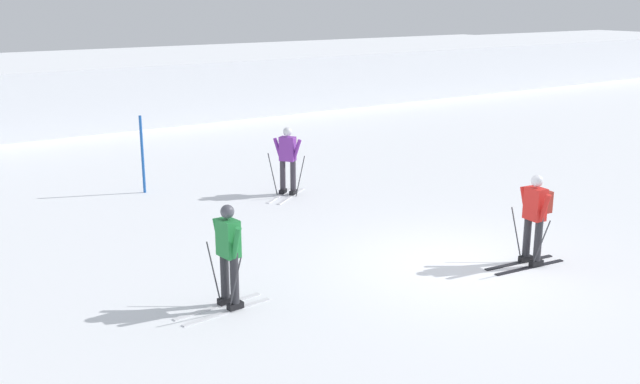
{
  "coord_description": "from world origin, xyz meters",
  "views": [
    {
      "loc": [
        -9.2,
        -9.17,
        4.84
      ],
      "look_at": [
        -0.99,
        2.93,
        0.9
      ],
      "focal_mm": 41.04,
      "sensor_mm": 36.0,
      "label": 1
    }
  ],
  "objects_px": {
    "skier_purple": "(288,157)",
    "trail_marker_pole": "(142,155)",
    "skier_red": "(535,215)",
    "skier_green": "(228,253)"
  },
  "relations": [
    {
      "from": "skier_green",
      "to": "skier_purple",
      "type": "height_order",
      "value": "same"
    },
    {
      "from": "skier_red",
      "to": "skier_purple",
      "type": "relative_size",
      "value": 1.0
    },
    {
      "from": "skier_purple",
      "to": "trail_marker_pole",
      "type": "xyz_separation_m",
      "value": [
        -2.93,
        2.19,
        0.03
      ]
    },
    {
      "from": "skier_green",
      "to": "trail_marker_pole",
      "type": "distance_m",
      "value": 7.69
    },
    {
      "from": "skier_red",
      "to": "skier_purple",
      "type": "bearing_deg",
      "value": 99.61
    },
    {
      "from": "skier_red",
      "to": "trail_marker_pole",
      "type": "bearing_deg",
      "value": 114.49
    },
    {
      "from": "skier_purple",
      "to": "trail_marker_pole",
      "type": "bearing_deg",
      "value": 143.21
    },
    {
      "from": "skier_purple",
      "to": "trail_marker_pole",
      "type": "relative_size",
      "value": 0.87
    },
    {
      "from": "skier_red",
      "to": "skier_green",
      "type": "distance_m",
      "value": 5.73
    },
    {
      "from": "skier_green",
      "to": "trail_marker_pole",
      "type": "bearing_deg",
      "value": 78.9
    }
  ]
}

